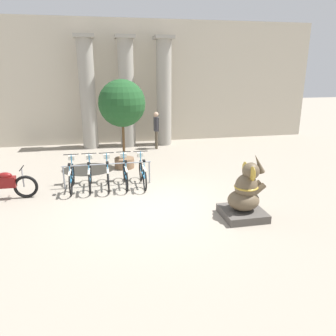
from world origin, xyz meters
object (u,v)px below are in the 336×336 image
bicycle_1 (90,176)px  bicycle_3 (125,173)px  bicycle_0 (72,177)px  potted_tree (122,106)px  bicycle_4 (143,173)px  elephant_statue (245,196)px  motorcycle (3,185)px  person_pedestrian (156,127)px  bicycle_2 (108,175)px

bicycle_1 → bicycle_3: (1.13, -0.01, 0.00)m
bicycle_0 → potted_tree: bearing=48.2°
bicycle_0 → bicycle_4: same height
bicycle_0 → elephant_statue: size_ratio=1.00×
potted_tree → motorcycle: bearing=-146.3°
bicycle_3 → person_pedestrian: 5.28m
bicycle_3 → motorcycle: 3.64m
bicycle_4 → elephant_statue: (2.26, -2.96, 0.15)m
bicycle_2 → bicycle_4: size_ratio=1.00×
bicycle_0 → bicycle_1: (0.56, 0.01, 0.00)m
bicycle_2 → motorcycle: bearing=-172.0°
bicycle_0 → elephant_statue: (4.52, -3.01, 0.15)m
bicycle_3 → potted_tree: size_ratio=0.51×
bicycle_4 → elephant_statue: size_ratio=1.00×
motorcycle → person_pedestrian: size_ratio=1.13×
bicycle_1 → person_pedestrian: bearing=58.4°
elephant_statue → bicycle_2: bearing=138.7°
bicycle_0 → bicycle_2: size_ratio=1.00×
bicycle_2 → bicycle_3: bearing=3.1°
bicycle_2 → elephant_statue: 4.52m
potted_tree → bicycle_3: bearing=-93.6°
bicycle_1 → potted_tree: (1.25, 2.03, 1.96)m
motorcycle → bicycle_1: bearing=10.6°
bicycle_0 → person_pedestrian: person_pedestrian is taller
bicycle_0 → motorcycle: bearing=-166.6°
bicycle_2 → bicycle_3: same height
elephant_statue → potted_tree: potted_tree is taller
elephant_statue → potted_tree: (-2.70, 5.04, 1.81)m
bicycle_1 → bicycle_4: (1.69, -0.06, 0.00)m
bicycle_4 → person_pedestrian: person_pedestrian is taller
bicycle_2 → motorcycle: 3.08m
bicycle_0 → bicycle_3: 1.69m
bicycle_4 → person_pedestrian: bearing=75.1°
bicycle_2 → elephant_statue: elephant_statue is taller
bicycle_2 → potted_tree: (0.69, 2.06, 1.96)m
bicycle_1 → bicycle_2: size_ratio=1.00×
bicycle_3 → motorcycle: bearing=-172.8°
bicycle_1 → bicycle_3: bearing=-0.3°
bicycle_1 → bicycle_4: same height
bicycle_1 → person_pedestrian: (3.01, 4.88, 0.64)m
motorcycle → potted_tree: potted_tree is taller
bicycle_4 → person_pedestrian: size_ratio=0.97×
bicycle_4 → potted_tree: bearing=101.9°
bicycle_3 → bicycle_0: bearing=180.0°
bicycle_2 → person_pedestrian: bearing=63.6°
motorcycle → person_pedestrian: 7.68m
potted_tree → bicycle_1: bearing=-121.8°
bicycle_3 → potted_tree: bearing=86.4°
person_pedestrian → potted_tree: bearing=-121.5°
motorcycle → potted_tree: 4.88m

